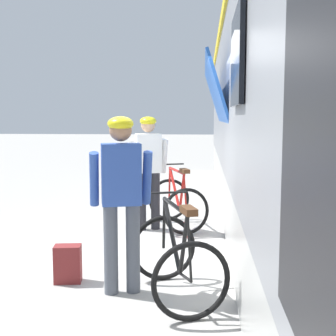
# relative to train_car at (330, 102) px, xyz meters

# --- Properties ---
(ground_plane) EXTENTS (80.00, 80.00, 0.00)m
(ground_plane) POSITION_rel_train_car_xyz_m (-2.75, -1.42, -1.97)
(ground_plane) COLOR #A09E99
(train_car) EXTENTS (3.30, 16.02, 3.88)m
(train_car) POSITION_rel_train_car_xyz_m (0.00, 0.00, 0.00)
(train_car) COLOR gray
(train_car) RESTS_ON ground
(cyclist_near_in_blue) EXTENTS (0.66, 0.41, 1.76)m
(cyclist_near_in_blue) POSITION_rel_train_car_xyz_m (-2.60, -2.36, -0.91)
(cyclist_near_in_blue) COLOR #4C515B
(cyclist_near_in_blue) RESTS_ON ground
(cyclist_far_in_white) EXTENTS (0.66, 0.43, 1.76)m
(cyclist_far_in_white) POSITION_rel_train_car_xyz_m (-2.66, 0.20, -0.91)
(cyclist_far_in_white) COLOR #232328
(cyclist_far_in_white) RESTS_ON ground
(bicycle_near_black) EXTENTS (1.02, 1.24, 0.99)m
(bicycle_near_black) POSITION_rel_train_car_xyz_m (-2.06, -2.48, -1.56)
(bicycle_near_black) COLOR black
(bicycle_near_black) RESTS_ON ground
(bicycle_far_red) EXTENTS (1.02, 1.24, 0.99)m
(bicycle_far_red) POSITION_rel_train_car_xyz_m (-2.22, 0.38, -1.56)
(bicycle_far_red) COLOR black
(bicycle_far_red) RESTS_ON ground
(backpack_on_platform) EXTENTS (0.30, 0.22, 0.40)m
(backpack_on_platform) POSITION_rel_train_car_xyz_m (-3.23, -2.13, -1.77)
(backpack_on_platform) COLOR maroon
(backpack_on_platform) RESTS_ON ground
(water_bottle_near_the_bikes) EXTENTS (0.08, 0.08, 0.23)m
(water_bottle_near_the_bikes) POSITION_rel_train_car_xyz_m (-2.05, -0.25, -1.85)
(water_bottle_near_the_bikes) COLOR red
(water_bottle_near_the_bikes) RESTS_ON ground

